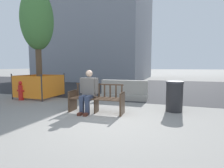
# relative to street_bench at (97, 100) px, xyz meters

# --- Properties ---
(ground_plane) EXTENTS (200.00, 200.00, 0.00)m
(ground_plane) POSITION_rel_street_bench_xyz_m (0.50, -0.88, -0.40)
(ground_plane) COLOR gray
(street_asphalt) EXTENTS (120.00, 12.00, 0.01)m
(street_asphalt) POSITION_rel_street_bench_xyz_m (0.50, 7.82, -0.39)
(street_asphalt) COLOR #28282B
(street_asphalt) RESTS_ON ground
(street_bench) EXTENTS (1.71, 0.60, 0.88)m
(street_bench) POSITION_rel_street_bench_xyz_m (0.00, 0.00, 0.00)
(street_bench) COLOR #473323
(street_bench) RESTS_ON ground
(seated_person) EXTENTS (0.58, 0.73, 1.31)m
(seated_person) POSITION_rel_street_bench_xyz_m (-0.25, -0.07, 0.29)
(seated_person) COLOR #66605B
(seated_person) RESTS_ON ground
(jersey_barrier_centre) EXTENTS (2.03, 0.76, 0.84)m
(jersey_barrier_centre) POSITION_rel_street_bench_xyz_m (0.26, 2.38, -0.06)
(jersey_barrier_centre) COLOR gray
(jersey_barrier_centre) RESTS_ON ground
(street_tree) EXTENTS (1.42, 1.42, 4.86)m
(street_tree) POSITION_rel_street_bench_xyz_m (-3.58, 1.61, 3.05)
(street_tree) COLOR brown
(street_tree) RESTS_ON ground
(construction_fence) EXTENTS (1.63, 1.63, 1.12)m
(construction_fence) POSITION_rel_street_bench_xyz_m (-3.58, 1.61, 0.16)
(construction_fence) COLOR #2D2D33
(construction_fence) RESTS_ON ground
(trash_bin) EXTENTS (0.54, 0.54, 0.96)m
(trash_bin) POSITION_rel_street_bench_xyz_m (2.28, 0.90, 0.09)
(trash_bin) COLOR #232326
(trash_bin) RESTS_ON ground
(fire_hydrant) EXTENTS (0.40, 0.22, 0.82)m
(fire_hydrant) POSITION_rel_street_bench_xyz_m (-3.88, 0.82, -0.01)
(fire_hydrant) COLOR red
(fire_hydrant) RESTS_ON ground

